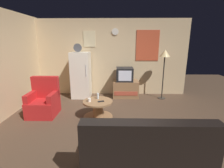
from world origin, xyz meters
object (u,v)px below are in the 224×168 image
(tv_stand, at_px, (125,89))
(mug_ceramic_white, at_px, (89,100))
(armchair, at_px, (44,102))
(couch, at_px, (145,154))
(fridge, at_px, (81,75))
(remote_control, at_px, (101,101))
(crt_tv, at_px, (125,74))
(standing_lamp, at_px, (165,57))
(coffee_table, at_px, (98,109))
(wine_glass, at_px, (98,96))

(tv_stand, distance_m, mug_ceramic_white, 1.94)
(tv_stand, relative_size, armchair, 0.88)
(mug_ceramic_white, relative_size, couch, 0.05)
(fridge, height_order, remote_control, fridge)
(remote_control, height_order, armchair, armchair)
(crt_tv, distance_m, armchair, 2.61)
(fridge, distance_m, crt_tv, 1.44)
(standing_lamp, bearing_deg, armchair, -159.07)
(coffee_table, bearing_deg, couch, -64.37)
(wine_glass, bearing_deg, remote_control, -66.02)
(coffee_table, relative_size, wine_glass, 4.80)
(crt_tv, distance_m, standing_lamp, 1.37)
(wine_glass, height_order, couch, couch)
(crt_tv, relative_size, armchair, 0.56)
(crt_tv, xyz_separation_m, couch, (0.12, -3.37, -0.47))
(fridge, height_order, standing_lamp, fridge)
(standing_lamp, relative_size, remote_control, 10.60)
(crt_tv, height_order, coffee_table, crt_tv)
(wine_glass, xyz_separation_m, mug_ceramic_white, (-0.18, -0.21, -0.03))
(wine_glass, bearing_deg, couch, -65.90)
(coffee_table, distance_m, armchair, 1.43)
(coffee_table, bearing_deg, armchair, 172.68)
(mug_ceramic_white, distance_m, armchair, 1.25)
(crt_tv, height_order, armchair, crt_tv)
(fridge, relative_size, wine_glass, 11.80)
(mug_ceramic_white, bearing_deg, coffee_table, 17.47)
(wine_glass, height_order, mug_ceramic_white, wine_glass)
(tv_stand, relative_size, remote_control, 5.60)
(standing_lamp, height_order, coffee_table, standing_lamp)
(mug_ceramic_white, bearing_deg, wine_glass, 48.98)
(tv_stand, relative_size, mug_ceramic_white, 9.33)
(fridge, height_order, couch, fridge)
(armchair, bearing_deg, mug_ceramic_white, -11.28)
(crt_tv, bearing_deg, coffee_table, -114.33)
(crt_tv, height_order, mug_ceramic_white, crt_tv)
(fridge, height_order, wine_glass, fridge)
(tv_stand, xyz_separation_m, couch, (0.08, -3.37, 0.03))
(coffee_table, bearing_deg, standing_lamp, 36.84)
(fridge, bearing_deg, couch, -65.08)
(tv_stand, height_order, wine_glass, wine_glass)
(standing_lamp, bearing_deg, wine_glass, -146.22)
(couch, bearing_deg, tv_stand, 91.33)
(fridge, distance_m, coffee_table, 1.83)
(crt_tv, height_order, wine_glass, crt_tv)
(fridge, bearing_deg, armchair, -116.20)
(crt_tv, xyz_separation_m, coffee_table, (-0.73, -1.61, -0.56))
(crt_tv, relative_size, couch, 0.32)
(coffee_table, bearing_deg, crt_tv, 65.67)
(fridge, distance_m, remote_control, 1.86)
(remote_control, relative_size, armchair, 0.16)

